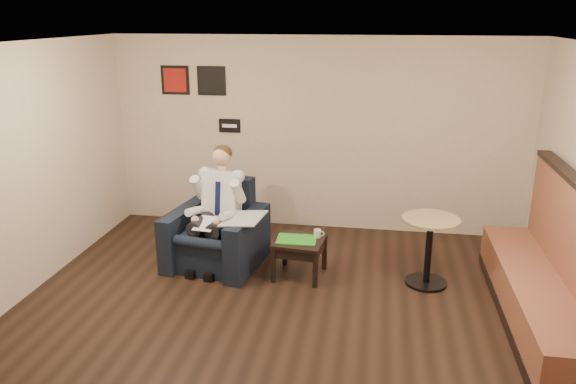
% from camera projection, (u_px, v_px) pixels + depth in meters
% --- Properties ---
extents(ground, '(6.00, 6.00, 0.00)m').
position_uv_depth(ground, '(281.00, 330.00, 5.71)').
color(ground, black).
rests_on(ground, ground).
extents(wall_back, '(6.00, 0.02, 2.80)m').
position_uv_depth(wall_back, '(317.00, 135.00, 8.11)').
color(wall_back, beige).
rests_on(wall_back, ground).
extents(ceiling, '(6.00, 6.00, 0.02)m').
position_uv_depth(ceiling, '(280.00, 47.00, 4.86)').
color(ceiling, white).
rests_on(ceiling, wall_back).
extents(seating_sign, '(0.32, 0.02, 0.20)m').
position_uv_depth(seating_sign, '(230.00, 126.00, 8.27)').
color(seating_sign, black).
rests_on(seating_sign, wall_back).
extents(art_print_left, '(0.42, 0.03, 0.42)m').
position_uv_depth(art_print_left, '(175.00, 80.00, 8.19)').
color(art_print_left, '#B21B15').
rests_on(art_print_left, wall_back).
extents(art_print_right, '(0.42, 0.03, 0.42)m').
position_uv_depth(art_print_right, '(211.00, 81.00, 8.11)').
color(art_print_right, black).
rests_on(art_print_right, wall_back).
extents(armchair, '(1.24, 1.24, 1.05)m').
position_uv_depth(armchair, '(215.00, 226.00, 7.07)').
color(armchair, black).
rests_on(armchair, ground).
extents(seated_man, '(0.84, 1.12, 1.44)m').
position_uv_depth(seated_man, '(210.00, 215.00, 6.89)').
color(seated_man, silver).
rests_on(seated_man, armchair).
extents(lap_papers, '(0.27, 0.36, 0.01)m').
position_uv_depth(lap_papers, '(206.00, 223.00, 6.81)').
color(lap_papers, white).
rests_on(lap_papers, seated_man).
extents(newspaper, '(0.51, 0.62, 0.01)m').
position_uv_depth(newspaper, '(244.00, 218.00, 6.78)').
color(newspaper, silver).
rests_on(newspaper, armchair).
extents(side_table, '(0.64, 0.64, 0.47)m').
position_uv_depth(side_table, '(299.00, 257.00, 6.85)').
color(side_table, black).
rests_on(side_table, ground).
extents(green_folder, '(0.48, 0.35, 0.01)m').
position_uv_depth(green_folder, '(297.00, 239.00, 6.76)').
color(green_folder, green).
rests_on(green_folder, side_table).
extents(coffee_mug, '(0.10, 0.10, 0.10)m').
position_uv_depth(coffee_mug, '(317.00, 233.00, 6.83)').
color(coffee_mug, white).
rests_on(coffee_mug, side_table).
extents(smartphone, '(0.16, 0.11, 0.01)m').
position_uv_depth(smartphone, '(307.00, 235.00, 6.91)').
color(smartphone, black).
rests_on(smartphone, side_table).
extents(banquette, '(0.69, 2.90, 1.48)m').
position_uv_depth(banquette, '(544.00, 256.00, 5.66)').
color(banquette, brown).
rests_on(banquette, ground).
extents(cafe_table, '(0.89, 0.89, 0.83)m').
position_uv_depth(cafe_table, '(428.00, 251.00, 6.57)').
color(cafe_table, tan).
rests_on(cafe_table, ground).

